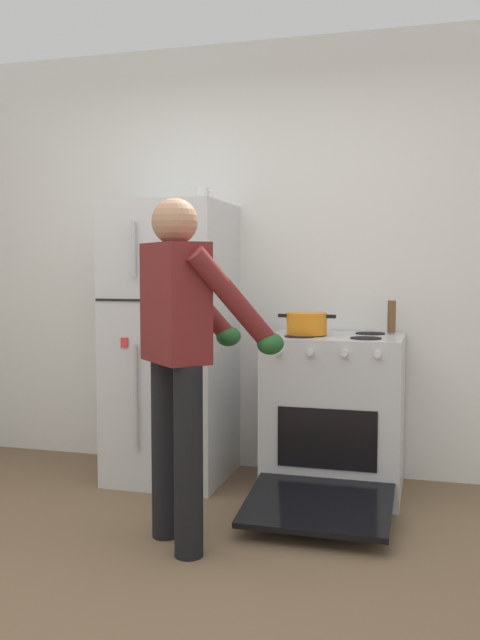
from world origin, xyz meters
name	(u,v)px	position (x,y,z in m)	size (l,w,h in m)	color
ground	(150,607)	(0.00, 0.00, 0.00)	(8.00, 8.00, 0.00)	brown
kitchen_wall_back	(268,259)	(0.00, 1.95, 1.35)	(6.00, 0.10, 2.70)	white
refrigerator	(172,342)	(-0.51, 1.57, 0.84)	(0.68, 0.72, 1.68)	silver
stove_range	(335,415)	(0.49, 1.55, 0.44)	(0.76, 1.22, 0.91)	silver
person_cook	(183,341)	(-0.08, 0.60, 0.95)	(0.67, 0.70, 1.60)	black
red_pot	(307,324)	(0.33, 1.52, 0.97)	(0.33, 0.23, 0.12)	orange
coffee_mug	(203,195)	(-0.33, 1.62, 1.73)	(0.11, 0.08, 0.10)	silver
pepper_mill	(392,317)	(0.79, 1.77, 1.00)	(0.05, 0.05, 0.19)	brown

